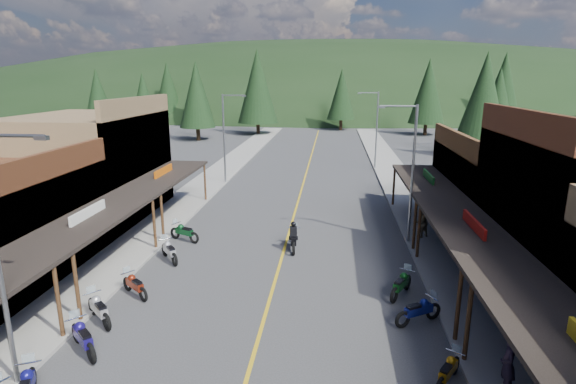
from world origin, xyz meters
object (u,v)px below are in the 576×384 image
(pine_7, at_px, (168,88))
(pine_11, at_px, (484,97))
(shop_west_3, at_px, (91,167))
(bike_east_8, at_px, (401,283))
(bike_west_7, at_px, (99,308))
(streetlight_1, at_px, (225,135))
(pedestrian_east_a, at_px, (508,364))
(bike_west_10, at_px, (184,231))
(bike_east_7, at_px, (419,309))
(pine_4, at_px, (428,91))
(pedestrian_east_b, at_px, (422,222))
(pine_10, at_px, (196,95))
(bike_west_8, at_px, (135,284))
(pine_2, at_px, (257,86))
(pine_3, at_px, (342,94))
(shop_east_3, at_px, (510,190))
(streetlight_2, at_px, (410,168))
(bike_west_6, at_px, (83,336))
(streetlight_3, at_px, (375,127))
(pine_1, at_px, (197,89))
(bike_east_6, at_px, (448,370))
(bike_west_9, at_px, (169,250))
(streetlight_0, at_px, (1,254))
(pine_8, at_px, (144,105))
(pine_5, at_px, (503,85))
(pine_0, at_px, (98,94))

(pine_7, relative_size, pine_11, 1.01)
(shop_west_3, relative_size, bike_east_8, 5.02)
(bike_west_7, bearing_deg, streetlight_1, 44.47)
(bike_west_7, distance_m, pedestrian_east_a, 14.66)
(bike_west_10, bearing_deg, bike_east_7, -97.89)
(bike_west_10, bearing_deg, pine_4, 1.30)
(pine_4, distance_m, pedestrian_east_b, 52.56)
(pine_10, relative_size, bike_west_8, 5.70)
(pine_2, bearing_deg, pine_3, 29.74)
(streetlight_1, xyz_separation_m, bike_east_8, (12.69, -20.72, -3.84))
(pine_10, xyz_separation_m, pedestrian_east_a, (25.96, -54.97, -5.69))
(shop_east_3, distance_m, pine_11, 27.81)
(streetlight_2, height_order, pine_11, pine_11)
(pine_10, bearing_deg, bike_west_6, -77.46)
(streetlight_3, bearing_deg, pedestrian_east_a, -88.35)
(pine_2, xyz_separation_m, bike_east_8, (15.74, -56.72, -7.37))
(pine_1, height_order, bike_east_6, pine_1)
(bike_west_9, xyz_separation_m, bike_east_6, (12.20, -8.66, -0.10))
(pine_11, xyz_separation_m, bike_west_8, (-25.97, -37.89, -6.61))
(bike_east_8, bearing_deg, pedestrian_east_b, 102.99)
(shop_east_3, relative_size, bike_west_9, 4.96)
(streetlight_0, xyz_separation_m, pine_8, (-15.05, 46.00, 1.52))
(pine_5, bearing_deg, pine_7, 176.53)
(streetlight_0, bearing_deg, bike_west_8, 80.84)
(streetlight_3, height_order, pedestrian_east_b, streetlight_3)
(streetlight_1, distance_m, streetlight_2, 19.73)
(pine_11, height_order, bike_west_9, pine_11)
(pine_4, height_order, bike_west_6, pine_4)
(bike_west_7, xyz_separation_m, bike_west_9, (0.59, 6.21, -0.01))
(pine_7, bearing_deg, pine_11, -36.16)
(pine_0, bearing_deg, pine_11, -21.80)
(bike_west_10, bearing_deg, pine_11, -14.35)
(shop_east_3, height_order, pine_11, pine_11)
(streetlight_3, bearing_deg, streetlight_1, -150.09)
(streetlight_2, height_order, pedestrian_east_b, streetlight_2)
(shop_west_3, xyz_separation_m, pine_2, (3.78, 46.70, 4.47))
(pine_5, relative_size, pedestrian_east_a, 7.37)
(bike_west_8, bearing_deg, pine_10, 52.39)
(shop_east_3, height_order, bike_west_7, shop_east_3)
(pine_1, relative_size, bike_west_7, 5.61)
(pine_3, bearing_deg, pine_0, -174.81)
(pine_5, distance_m, pedestrian_east_b, 68.72)
(streetlight_3, distance_m, pine_8, 30.67)
(bike_east_7, bearing_deg, pine_11, 129.75)
(pine_4, bearing_deg, pine_3, 156.80)
(shop_west_3, distance_m, shop_east_3, 27.56)
(pine_4, relative_size, bike_west_6, 5.48)
(pine_7, distance_m, pedestrian_east_a, 90.50)
(streetlight_3, height_order, pine_3, pine_3)
(shop_west_3, bearing_deg, pine_4, 56.87)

